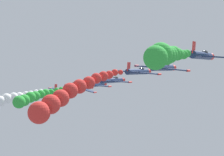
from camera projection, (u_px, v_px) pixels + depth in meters
name	position (u px, v px, depth m)	size (l,w,h in m)	color
airplane_lead	(64.00, 89.00, 117.89)	(9.55, 10.35, 2.54)	navy
airplane_left_inner	(82.00, 88.00, 108.02)	(9.42, 10.35, 3.01)	navy
smoke_trail_left_inner	(33.00, 97.00, 87.63)	(4.08, 22.11, 3.69)	green
airplane_right_inner	(94.00, 84.00, 98.17)	(9.57, 10.35, 2.34)	navy
airplane_left_outer	(112.00, 80.00, 87.51)	(9.57, 10.35, 2.34)	navy
airplane_right_outer	(138.00, 72.00, 76.83)	(9.56, 10.35, 2.40)	navy
smoke_trail_right_outer	(65.00, 96.00, 57.42)	(4.12, 22.58, 7.30)	red
airplane_trailing	(163.00, 67.00, 67.86)	(9.55, 10.35, 2.47)	navy
airplane_high_slot	(202.00, 55.00, 57.69)	(9.56, 10.35, 2.39)	navy
smoke_trail_high_slot	(166.00, 55.00, 42.24)	(2.83, 15.55, 2.82)	green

